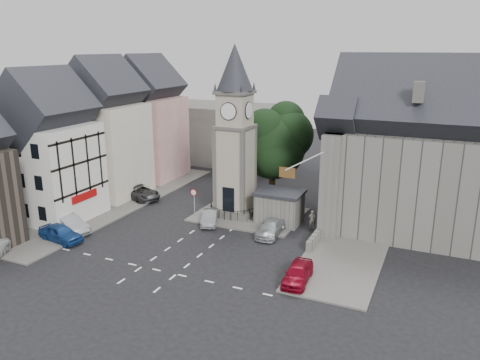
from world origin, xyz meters
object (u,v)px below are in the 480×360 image
at_px(clock_tower, 235,133).
at_px(car_east_red, 298,273).
at_px(car_west_blue, 61,233).
at_px(stone_shelter, 280,207).
at_px(pedestrian, 312,219).

xyz_separation_m(clock_tower, car_east_red, (9.90, -10.99, -7.42)).
relative_size(clock_tower, car_west_blue, 3.77).
height_order(clock_tower, car_east_red, clock_tower).
bearing_deg(car_west_blue, stone_shelter, -44.36).
relative_size(clock_tower, pedestrian, 9.70).
bearing_deg(pedestrian, clock_tower, -18.86).
bearing_deg(stone_shelter, car_east_red, -64.11).
xyz_separation_m(clock_tower, stone_shelter, (4.80, -0.49, -6.57)).
xyz_separation_m(car_west_blue, car_east_red, (20.53, 1.32, -0.03)).
relative_size(car_east_red, pedestrian, 2.45).
xyz_separation_m(clock_tower, car_west_blue, (-10.63, -12.31, -7.39)).
relative_size(stone_shelter, car_west_blue, 1.00).
bearing_deg(clock_tower, car_east_red, -48.00).
distance_m(car_west_blue, car_east_red, 20.57).
bearing_deg(car_west_blue, clock_tower, -32.62).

